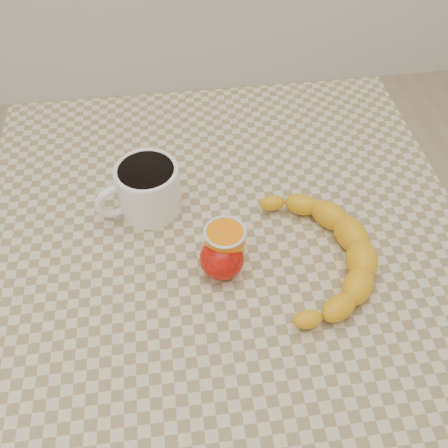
{
  "coord_description": "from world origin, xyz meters",
  "views": [
    {
      "loc": [
        -0.07,
        -0.52,
        1.38
      ],
      "look_at": [
        0.0,
        0.0,
        0.77
      ],
      "focal_mm": 40.0,
      "sensor_mm": 36.0,
      "label": 1
    }
  ],
  "objects": [
    {
      "name": "apple",
      "position": [
        -0.01,
        -0.08,
        0.78
      ],
      "size": [
        0.08,
        0.08,
        0.06
      ],
      "color": "#8C0504",
      "rests_on": "table"
    },
    {
      "name": "table",
      "position": [
        0.0,
        0.0,
        0.66
      ],
      "size": [
        0.8,
        0.8,
        0.75
      ],
      "color": "#C4B58B",
      "rests_on": "ground"
    },
    {
      "name": "orange_juice_glass",
      "position": [
        -0.01,
        -0.06,
        0.79
      ],
      "size": [
        0.06,
        0.06,
        0.07
      ],
      "color": "orange",
      "rests_on": "table"
    },
    {
      "name": "ground",
      "position": [
        0.0,
        0.0,
        0.0
      ],
      "size": [
        3.0,
        3.0,
        0.0
      ],
      "primitive_type": "plane",
      "color": "tan",
      "rests_on": "ground"
    },
    {
      "name": "banana",
      "position": [
        0.13,
        -0.08,
        0.77
      ],
      "size": [
        0.29,
        0.36,
        0.05
      ],
      "primitive_type": null,
      "rotation": [
        0.0,
        0.0,
        -0.15
      ],
      "color": "gold",
      "rests_on": "table"
    },
    {
      "name": "coffee_mug",
      "position": [
        -0.12,
        0.07,
        0.8
      ],
      "size": [
        0.16,
        0.13,
        0.09
      ],
      "color": "white",
      "rests_on": "table"
    }
  ]
}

